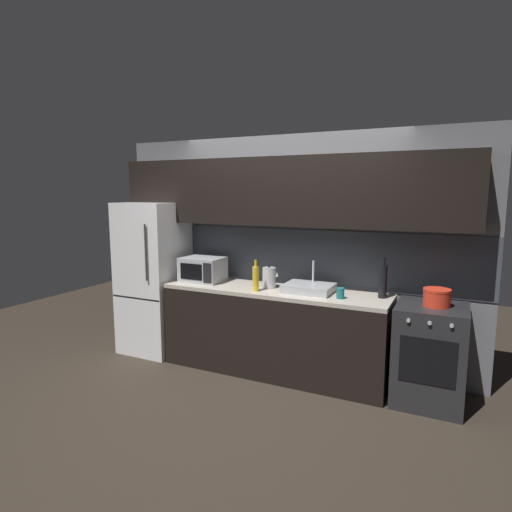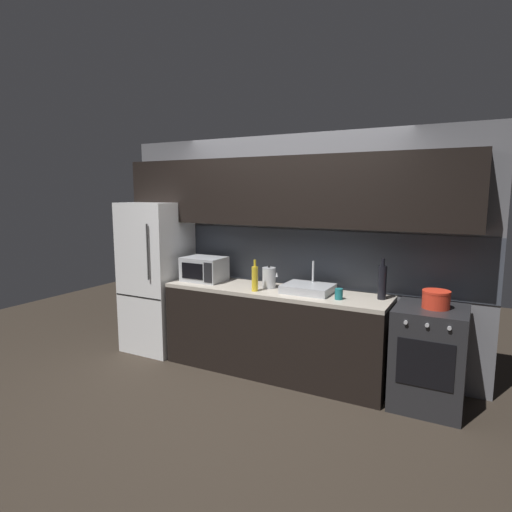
{
  "view_description": "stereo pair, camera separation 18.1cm",
  "coord_description": "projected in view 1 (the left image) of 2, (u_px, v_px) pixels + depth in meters",
  "views": [
    {
      "loc": [
        1.7,
        -3.08,
        1.89
      ],
      "look_at": [
        -0.21,
        0.9,
        1.23
      ],
      "focal_mm": 29.99,
      "sensor_mm": 36.0,
      "label": 1
    },
    {
      "loc": [
        1.86,
        -2.99,
        1.89
      ],
      "look_at": [
        -0.21,
        0.9,
        1.23
      ],
      "focal_mm": 29.99,
      "sensor_mm": 36.0,
      "label": 2
    }
  ],
  "objects": [
    {
      "name": "ground_plane",
      "position": [
        233.0,
        410.0,
        3.75
      ],
      "size": [
        10.0,
        10.0,
        0.0
      ],
      "primitive_type": "plane",
      "color": "#2D261E"
    },
    {
      "name": "back_wall",
      "position": [
        286.0,
        224.0,
        4.59
      ],
      "size": [
        4.1,
        0.44,
        2.5
      ],
      "color": "slate",
      "rests_on": "ground"
    },
    {
      "name": "counter_run",
      "position": [
        274.0,
        331.0,
        4.49
      ],
      "size": [
        2.36,
        0.6,
        0.9
      ],
      "color": "black",
      "rests_on": "ground"
    },
    {
      "name": "refrigerator",
      "position": [
        154.0,
        277.0,
        5.09
      ],
      "size": [
        0.68,
        0.69,
        1.77
      ],
      "color": "white",
      "rests_on": "ground"
    },
    {
      "name": "oven_range",
      "position": [
        430.0,
        354.0,
        3.83
      ],
      "size": [
        0.6,
        0.62,
        0.9
      ],
      "color": "#232326",
      "rests_on": "ground"
    },
    {
      "name": "microwave",
      "position": [
        203.0,
        269.0,
        4.79
      ],
      "size": [
        0.46,
        0.35,
        0.27
      ],
      "color": "#A8AAAF",
      "rests_on": "counter_run"
    },
    {
      "name": "sink_basin",
      "position": [
        309.0,
        288.0,
        4.29
      ],
      "size": [
        0.48,
        0.38,
        0.3
      ],
      "color": "#ADAFB5",
      "rests_on": "counter_run"
    },
    {
      "name": "kettle",
      "position": [
        269.0,
        278.0,
        4.47
      ],
      "size": [
        0.17,
        0.14,
        0.24
      ],
      "color": "#B7BABF",
      "rests_on": "counter_run"
    },
    {
      "name": "wine_bottle_yellow",
      "position": [
        256.0,
        278.0,
        4.31
      ],
      "size": [
        0.06,
        0.06,
        0.32
      ],
      "color": "gold",
      "rests_on": "counter_run"
    },
    {
      "name": "wine_bottle_dark",
      "position": [
        383.0,
        281.0,
        4.03
      ],
      "size": [
        0.08,
        0.08,
        0.39
      ],
      "color": "black",
      "rests_on": "counter_run"
    },
    {
      "name": "mug_teal",
      "position": [
        340.0,
        293.0,
        4.02
      ],
      "size": [
        0.07,
        0.07,
        0.1
      ],
      "primitive_type": "cylinder",
      "color": "#19666B",
      "rests_on": "counter_run"
    },
    {
      "name": "cooking_pot",
      "position": [
        437.0,
        298.0,
        3.74
      ],
      "size": [
        0.23,
        0.23,
        0.16
      ],
      "color": "red",
      "rests_on": "oven_range"
    }
  ]
}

